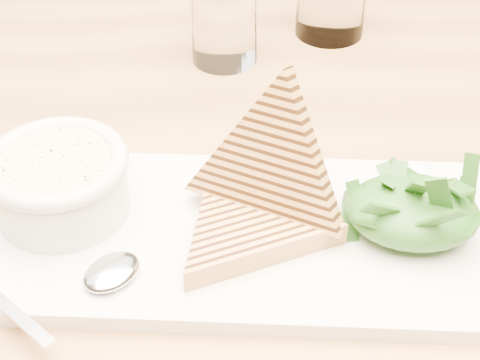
# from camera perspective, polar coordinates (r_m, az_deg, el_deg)

# --- Properties ---
(table_top) EXTENTS (1.28, 0.91, 0.04)m
(table_top) POSITION_cam_1_polar(r_m,az_deg,el_deg) (0.67, 6.57, -1.91)
(table_top) COLOR #A47540
(table_top) RESTS_ON ground
(platter) EXTENTS (0.43, 0.21, 0.02)m
(platter) POSITION_cam_1_polar(r_m,az_deg,el_deg) (0.60, -0.16, -4.36)
(platter) COLOR silver
(platter) RESTS_ON table_top
(soup_bowl) EXTENTS (0.11, 0.11, 0.04)m
(soup_bowl) POSITION_cam_1_polar(r_m,az_deg,el_deg) (0.61, -13.69, -0.73)
(soup_bowl) COLOR silver
(soup_bowl) RESTS_ON platter
(soup) EXTENTS (0.09, 0.09, 0.01)m
(soup) POSITION_cam_1_polar(r_m,az_deg,el_deg) (0.60, -14.07, 1.20)
(soup) COLOR beige
(soup) RESTS_ON soup_bowl
(bowl_rim) EXTENTS (0.12, 0.12, 0.01)m
(bowl_rim) POSITION_cam_1_polar(r_m,az_deg,el_deg) (0.60, -14.10, 1.35)
(bowl_rim) COLOR silver
(bowl_rim) RESTS_ON soup_bowl
(sandwich_flat) EXTENTS (0.21, 0.21, 0.02)m
(sandwich_flat) POSITION_cam_1_polar(r_m,az_deg,el_deg) (0.58, 0.62, -3.54)
(sandwich_flat) COLOR #BA8746
(sandwich_flat) RESTS_ON platter
(sandwich_lean) EXTENTS (0.19, 0.18, 0.18)m
(sandwich_lean) POSITION_cam_1_polar(r_m,az_deg,el_deg) (0.57, 2.42, 1.25)
(sandwich_lean) COLOR #BA8746
(sandwich_lean) RESTS_ON sandwich_flat
(salad_base) EXTENTS (0.11, 0.08, 0.04)m
(salad_base) POSITION_cam_1_polar(r_m,az_deg,el_deg) (0.59, 13.23, -2.38)
(salad_base) COLOR #133711
(salad_base) RESTS_ON platter
(arugula_pile) EXTENTS (0.11, 0.10, 0.05)m
(arugula_pile) POSITION_cam_1_polar(r_m,az_deg,el_deg) (0.59, 13.33, -1.89)
(arugula_pile) COLOR #30691B
(arugula_pile) RESTS_ON platter
(spoon_bowl) EXTENTS (0.06, 0.06, 0.01)m
(spoon_bowl) POSITION_cam_1_polar(r_m,az_deg,el_deg) (0.56, -9.93, -7.04)
(spoon_bowl) COLOR silver
(spoon_bowl) RESTS_ON platter
(spoon_handle) EXTENTS (0.10, 0.08, 0.00)m
(spoon_handle) POSITION_cam_1_polar(r_m,az_deg,el_deg) (0.56, -18.13, -8.87)
(spoon_handle) COLOR silver
(spoon_handle) RESTS_ON platter
(glass_near) EXTENTS (0.07, 0.07, 0.11)m
(glass_near) POSITION_cam_1_polar(r_m,az_deg,el_deg) (0.81, -1.24, 12.76)
(glass_near) COLOR white
(glass_near) RESTS_ON table_top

